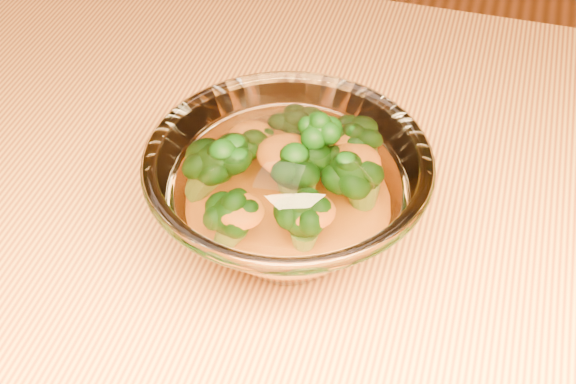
# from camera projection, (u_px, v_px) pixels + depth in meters

# --- Properties ---
(table) EXTENTS (1.20, 0.80, 0.75)m
(table) POSITION_uv_depth(u_px,v_px,m) (209.00, 331.00, 0.68)
(table) COLOR gold
(table) RESTS_ON ground
(glass_bowl) EXTENTS (0.21, 0.21, 0.09)m
(glass_bowl) POSITION_uv_depth(u_px,v_px,m) (288.00, 196.00, 0.58)
(glass_bowl) COLOR white
(glass_bowl) RESTS_ON table
(cheese_sauce) EXTENTS (0.11, 0.11, 0.03)m
(cheese_sauce) POSITION_uv_depth(u_px,v_px,m) (288.00, 215.00, 0.60)
(cheese_sauce) COLOR orange
(cheese_sauce) RESTS_ON glass_bowl
(broccoli_heap) EXTENTS (0.15, 0.14, 0.07)m
(broccoli_heap) POSITION_uv_depth(u_px,v_px,m) (286.00, 173.00, 0.58)
(broccoli_heap) COLOR black
(broccoli_heap) RESTS_ON cheese_sauce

